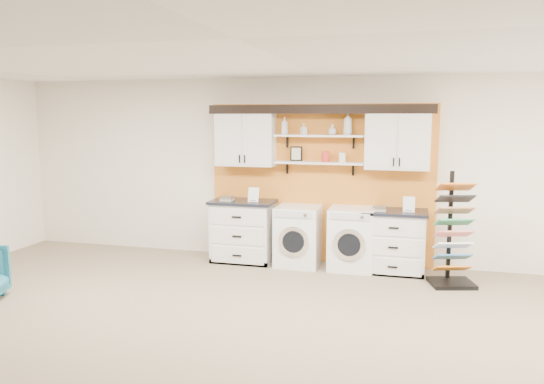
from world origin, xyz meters
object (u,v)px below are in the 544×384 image
(base_cabinet_left, at_px, (243,231))
(dryer, at_px, (352,238))
(base_cabinet_right, at_px, (394,241))
(sample_rack, at_px, (452,248))
(washer, at_px, (298,236))

(base_cabinet_left, bearing_deg, dryer, -0.12)
(base_cabinet_right, distance_m, sample_rack, 0.88)
(dryer, distance_m, sample_rack, 1.43)
(base_cabinet_right, distance_m, washer, 1.39)
(washer, xyz_separation_m, sample_rack, (2.16, -0.42, 0.05))
(base_cabinet_left, xyz_separation_m, dryer, (1.66, -0.00, -0.02))
(base_cabinet_left, relative_size, base_cabinet_right, 1.06)
(sample_rack, bearing_deg, base_cabinet_left, 156.80)
(base_cabinet_left, distance_m, base_cabinet_right, 2.26)
(base_cabinet_left, distance_m, dryer, 1.66)
(base_cabinet_right, bearing_deg, dryer, -179.67)
(base_cabinet_left, relative_size, sample_rack, 0.64)
(washer, bearing_deg, base_cabinet_right, 0.14)
(base_cabinet_left, distance_m, washer, 0.87)
(base_cabinet_left, height_order, dryer, base_cabinet_left)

